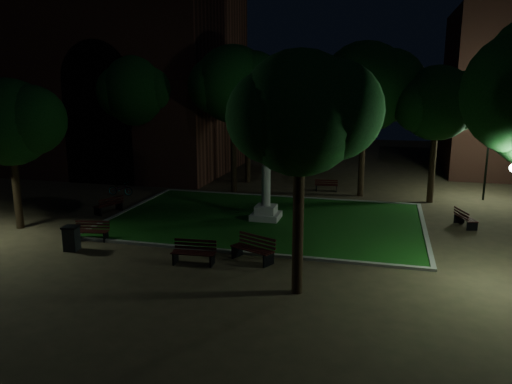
% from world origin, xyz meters
% --- Properties ---
extents(ground, '(80.00, 80.00, 0.00)m').
position_xyz_m(ground, '(0.00, 0.00, 0.00)').
color(ground, '#413322').
extents(lawn, '(15.00, 10.00, 0.08)m').
position_xyz_m(lawn, '(0.00, 2.00, 0.04)').
color(lawn, '#11410E').
rests_on(lawn, ground).
extents(lawn_kerb, '(15.40, 10.40, 0.12)m').
position_xyz_m(lawn_kerb, '(0.00, 2.00, 0.06)').
color(lawn_kerb, slate).
rests_on(lawn_kerb, ground).
extents(monument, '(1.40, 1.40, 3.20)m').
position_xyz_m(monument, '(0.00, 2.00, 0.96)').
color(monument, '#A59F97').
rests_on(monument, lawn).
extents(building_main, '(20.00, 12.00, 15.00)m').
position_xyz_m(building_main, '(-15.86, 13.79, 7.38)').
color(building_main, '#542920').
rests_on(building_main, ground).
extents(tree_west, '(4.89, 3.99, 7.01)m').
position_xyz_m(tree_west, '(-10.94, -2.25, 5.01)').
color(tree_west, black).
rests_on(tree_west, ground).
extents(tree_north_wl, '(5.75, 4.69, 9.02)m').
position_xyz_m(tree_north_wl, '(-3.40, 7.94, 6.67)').
color(tree_north_wl, black).
rests_on(tree_north_wl, ground).
extents(tree_north_er, '(6.48, 5.29, 9.15)m').
position_xyz_m(tree_north_er, '(4.39, 8.76, 6.50)').
color(tree_north_er, black).
rests_on(tree_north_er, ground).
extents(tree_ne, '(5.10, 4.16, 7.74)m').
position_xyz_m(tree_ne, '(8.35, 8.17, 5.65)').
color(tree_ne, black).
rests_on(tree_ne, ground).
extents(tree_se, '(4.78, 3.90, 7.83)m').
position_xyz_m(tree_se, '(3.13, -6.25, 5.86)').
color(tree_se, black).
rests_on(tree_se, ground).
extents(tree_nw, '(6.33, 5.17, 8.82)m').
position_xyz_m(tree_nw, '(-10.18, 9.29, 6.23)').
color(tree_nw, black).
rests_on(tree_nw, ground).
extents(tree_far_north, '(5.58, 4.56, 8.61)m').
position_xyz_m(tree_far_north, '(-3.42, 11.19, 6.32)').
color(tree_far_north, black).
rests_on(tree_far_north, ground).
extents(lamppost_nw, '(1.18, 0.28, 4.20)m').
position_xyz_m(lamppost_nw, '(-10.55, 9.09, 2.96)').
color(lamppost_nw, black).
rests_on(lamppost_nw, ground).
extents(lamppost_ne, '(1.18, 0.28, 4.12)m').
position_xyz_m(lamppost_ne, '(11.34, 9.56, 2.91)').
color(lamppost_ne, black).
rests_on(lamppost_ne, ground).
extents(bench_near_left, '(1.70, 0.71, 0.91)m').
position_xyz_m(bench_near_left, '(-1.22, -4.63, 0.43)').
color(bench_near_left, black).
rests_on(bench_near_left, ground).
extents(bench_near_right, '(1.89, 1.31, 0.99)m').
position_xyz_m(bench_near_right, '(0.89, -3.73, 0.46)').
color(bench_near_right, black).
rests_on(bench_near_right, ground).
extents(bench_west_near, '(1.60, 0.81, 0.84)m').
position_xyz_m(bench_west_near, '(-6.67, -3.04, 0.39)').
color(bench_west_near, black).
rests_on(bench_west_near, ground).
extents(bench_left_side, '(1.07, 1.68, 0.87)m').
position_xyz_m(bench_left_side, '(-8.39, 1.32, 0.41)').
color(bench_left_side, black).
rests_on(bench_left_side, ground).
extents(bench_right_side, '(0.97, 1.61, 0.84)m').
position_xyz_m(bench_right_side, '(9.49, 3.37, 0.39)').
color(bench_right_side, black).
rests_on(bench_right_side, ground).
extents(bench_far_side, '(1.47, 0.62, 0.79)m').
position_xyz_m(bench_far_side, '(2.11, 9.60, 0.37)').
color(bench_far_side, black).
rests_on(bench_far_side, ground).
extents(trash_bin, '(0.68, 0.68, 1.02)m').
position_xyz_m(trash_bin, '(-6.71, -4.42, 0.52)').
color(trash_bin, black).
rests_on(trash_bin, ground).
extents(bicycle, '(1.60, 0.65, 0.82)m').
position_xyz_m(bicycle, '(-9.96, 5.26, 0.41)').
color(bicycle, black).
rests_on(bicycle, ground).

